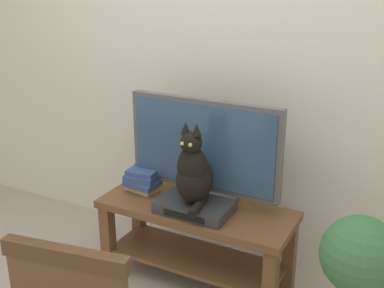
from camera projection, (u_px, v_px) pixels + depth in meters
The scene contains 7 objects.
back_wall at pixel (226, 36), 2.88m from camera, with size 7.00×0.12×2.80m, color beige.
tv_stand at pixel (196, 229), 2.79m from camera, with size 1.13×0.44×0.49m.
tv at pixel (204, 150), 2.71m from camera, with size 0.92×0.20×0.61m.
media_box at pixel (195, 207), 2.67m from camera, with size 0.41×0.26×0.06m.
cat at pixel (194, 173), 2.58m from camera, with size 0.19×0.30×0.47m.
book_stack at pixel (143, 180), 2.92m from camera, with size 0.21×0.18×0.14m.
potted_plant at pixel (358, 272), 2.23m from camera, with size 0.37×0.37×0.72m.
Camera 1 is at (1.18, -1.61, 1.75)m, focal length 44.81 mm.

